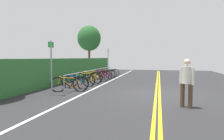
# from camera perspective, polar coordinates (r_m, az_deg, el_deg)

# --- Properties ---
(ground_plane) EXTENTS (35.49, 12.54, 0.05)m
(ground_plane) POSITION_cam_1_polar(r_m,az_deg,el_deg) (9.55, 12.77, -6.64)
(ground_plane) COLOR #2B2B2D
(centre_line_yellow_inner) EXTENTS (31.94, 0.10, 0.00)m
(centre_line_yellow_inner) POSITION_cam_1_polar(r_m,az_deg,el_deg) (9.54, 13.25, -6.48)
(centre_line_yellow_inner) COLOR gold
(centre_line_yellow_inner) RESTS_ON ground_plane
(centre_line_yellow_outer) EXTENTS (31.94, 0.10, 0.00)m
(centre_line_yellow_outer) POSITION_cam_1_polar(r_m,az_deg,el_deg) (9.55, 12.29, -6.47)
(centre_line_yellow_outer) COLOR gold
(centre_line_yellow_outer) RESTS_ON ground_plane
(bike_lane_stripe_white) EXTENTS (31.94, 0.12, 0.00)m
(bike_lane_stripe_white) POSITION_cam_1_polar(r_m,az_deg,el_deg) (10.11, -6.37, -5.85)
(bike_lane_stripe_white) COLOR white
(bike_lane_stripe_white) RESTS_ON ground_plane
(bike_rack) EXTENTS (8.93, 0.05, 0.84)m
(bike_rack) POSITION_cam_1_polar(r_m,az_deg,el_deg) (13.64, -5.04, -0.74)
(bike_rack) COLOR #9EA0A5
(bike_rack) RESTS_ON ground_plane
(bicycle_0) EXTENTS (0.69, 1.76, 0.78)m
(bicycle_0) POSITION_cam_1_polar(r_m,az_deg,el_deg) (9.98, -11.90, -3.91)
(bicycle_0) COLOR black
(bicycle_0) RESTS_ON ground_plane
(bicycle_1) EXTENTS (0.49, 1.71, 0.75)m
(bicycle_1) POSITION_cam_1_polar(r_m,az_deg,el_deg) (10.90, -10.44, -3.34)
(bicycle_1) COLOR black
(bicycle_1) RESTS_ON ground_plane
(bicycle_2) EXTENTS (0.49, 1.69, 0.76)m
(bicycle_2) POSITION_cam_1_polar(r_m,az_deg,el_deg) (11.64, -8.89, -2.88)
(bicycle_2) COLOR black
(bicycle_2) RESTS_ON ground_plane
(bicycle_3) EXTENTS (0.61, 1.71, 0.78)m
(bicycle_3) POSITION_cam_1_polar(r_m,az_deg,el_deg) (12.46, -7.00, -2.39)
(bicycle_3) COLOR black
(bicycle_3) RESTS_ON ground_plane
(bicycle_4) EXTENTS (0.46, 1.75, 0.79)m
(bicycle_4) POSITION_cam_1_polar(r_m,az_deg,el_deg) (13.25, -6.06, -2.00)
(bicycle_4) COLOR black
(bicycle_4) RESTS_ON ground_plane
(bicycle_5) EXTENTS (0.46, 1.82, 0.78)m
(bicycle_5) POSITION_cam_1_polar(r_m,az_deg,el_deg) (14.03, -4.33, -1.71)
(bicycle_5) COLOR black
(bicycle_5) RESTS_ON ground_plane
(bicycle_6) EXTENTS (0.66, 1.64, 0.74)m
(bicycle_6) POSITION_cam_1_polar(r_m,az_deg,el_deg) (14.91, -2.88, -1.46)
(bicycle_6) COLOR black
(bicycle_6) RESTS_ON ground_plane
(bicycle_7) EXTENTS (0.46, 1.71, 0.77)m
(bicycle_7) POSITION_cam_1_polar(r_m,az_deg,el_deg) (15.79, -2.14, -1.13)
(bicycle_7) COLOR black
(bicycle_7) RESTS_ON ground_plane
(bicycle_8) EXTENTS (0.47, 1.65, 0.71)m
(bicycle_8) POSITION_cam_1_polar(r_m,az_deg,el_deg) (16.55, -1.28, -1.03)
(bicycle_8) COLOR black
(bicycle_8) RESTS_ON ground_plane
(bicycle_9) EXTENTS (0.46, 1.78, 0.71)m
(bicycle_9) POSITION_cam_1_polar(r_m,az_deg,el_deg) (17.43, -0.83, -0.78)
(bicycle_9) COLOR black
(bicycle_9) RESTS_ON ground_plane
(pedestrian) EXTENTS (0.32, 0.43, 1.60)m
(pedestrian) POSITION_cam_1_polar(r_m,az_deg,el_deg) (7.05, 20.28, -2.64)
(pedestrian) COLOR #4C3826
(pedestrian) RESTS_ON ground_plane
(sign_post_near) EXTENTS (0.36, 0.06, 2.37)m
(sign_post_near) POSITION_cam_1_polar(r_m,az_deg,el_deg) (9.11, -16.73, 1.97)
(sign_post_near) COLOR gray
(sign_post_near) RESTS_ON ground_plane
(sign_post_far) EXTENTS (0.36, 0.07, 2.46)m
(sign_post_far) POSITION_cam_1_polar(r_m,az_deg,el_deg) (18.40, -1.11, 2.98)
(sign_post_far) COLOR gray
(sign_post_far) RESTS_ON ground_plane
(hedge_backdrop) EXTENTS (17.88, 0.83, 1.59)m
(hedge_backdrop) POSITION_cam_1_polar(r_m,az_deg,el_deg) (15.80, -10.75, 0.38)
(hedge_backdrop) COLOR #2D6B30
(hedge_backdrop) RESTS_ON ground_plane
(tree_mid) EXTENTS (2.58, 2.58, 5.17)m
(tree_mid) POSITION_cam_1_polar(r_m,az_deg,el_deg) (22.82, -6.46, 8.82)
(tree_mid) COLOR brown
(tree_mid) RESTS_ON ground_plane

